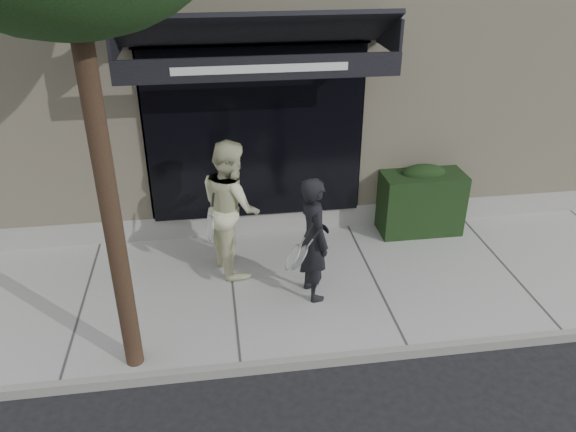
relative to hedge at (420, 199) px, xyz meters
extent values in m
plane|color=black|center=(-1.10, -1.25, -0.66)|extent=(80.00, 80.00, 0.00)
cube|color=#9F9E99|center=(-1.10, -1.25, -0.60)|extent=(20.00, 3.00, 0.12)
cube|color=gray|center=(-1.10, -2.80, -0.59)|extent=(20.00, 0.10, 0.14)
cube|color=beige|center=(-1.10, 3.75, 2.09)|extent=(14.00, 7.00, 5.50)
cube|color=gray|center=(-1.10, 0.45, -0.41)|extent=(14.02, 0.42, 0.50)
cube|color=black|center=(-2.60, 0.30, 1.14)|extent=(3.20, 0.30, 2.60)
cube|color=gray|center=(-4.20, 0.45, 1.14)|extent=(0.08, 0.40, 2.60)
cube|color=gray|center=(-1.00, 0.45, 1.14)|extent=(0.08, 0.40, 2.60)
cube|color=gray|center=(-2.60, 0.45, 2.48)|extent=(3.36, 0.40, 0.12)
cube|color=black|center=(-2.60, -0.25, 2.74)|extent=(3.60, 1.03, 0.55)
cube|color=black|center=(-2.60, -0.75, 2.35)|extent=(3.60, 0.05, 0.30)
cube|color=white|center=(-2.60, -0.78, 2.35)|extent=(2.20, 0.01, 0.10)
cube|color=black|center=(-4.38, -0.25, 2.66)|extent=(0.04, 1.00, 0.45)
cube|color=black|center=(-0.82, -0.25, 2.66)|extent=(0.04, 1.00, 0.45)
cube|color=black|center=(0.00, 0.00, -0.04)|extent=(1.30, 0.70, 1.00)
ellipsoid|color=black|center=(0.00, 0.00, 0.46)|extent=(0.71, 0.38, 0.27)
cylinder|color=black|center=(-4.30, -2.55, 1.74)|extent=(0.20, 0.20, 4.80)
imported|color=black|center=(-2.04, -1.54, 0.32)|extent=(0.53, 0.70, 1.72)
torus|color=silver|center=(-2.26, -1.81, 0.22)|extent=(0.21, 0.32, 0.27)
cylinder|color=silver|center=(-2.26, -1.81, 0.22)|extent=(0.17, 0.28, 0.23)
cylinder|color=silver|center=(-2.26, -1.81, 0.22)|extent=(0.17, 0.04, 0.11)
cylinder|color=black|center=(-2.26, -1.81, 0.22)|extent=(0.19, 0.05, 0.13)
torus|color=silver|center=(-2.36, -1.88, 0.28)|extent=(0.16, 0.30, 0.28)
cylinder|color=silver|center=(-2.36, -1.88, 0.28)|extent=(0.13, 0.27, 0.24)
cylinder|color=silver|center=(-2.36, -1.88, 0.28)|extent=(0.17, 0.02, 0.10)
cylinder|color=black|center=(-2.36, -1.88, 0.28)|extent=(0.19, 0.03, 0.12)
imported|color=beige|center=(-3.05, -0.69, 0.44)|extent=(0.98, 1.12, 1.95)
torus|color=silver|center=(-3.35, -0.97, 0.28)|extent=(0.13, 0.31, 0.30)
cylinder|color=silver|center=(-3.35, -0.97, 0.28)|extent=(0.10, 0.27, 0.27)
cylinder|color=silver|center=(-3.35, -0.97, 0.28)|extent=(0.18, 0.06, 0.05)
cylinder|color=black|center=(-3.35, -0.97, 0.28)|extent=(0.20, 0.07, 0.06)
camera|label=1|loc=(-3.27, -7.70, 3.97)|focal=35.00mm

